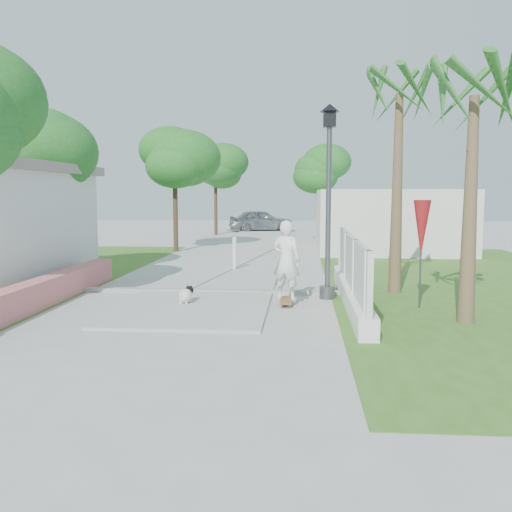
# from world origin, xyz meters

# --- Properties ---
(ground) EXTENTS (90.00, 90.00, 0.00)m
(ground) POSITION_xyz_m (0.00, 0.00, 0.00)
(ground) COLOR #B7B7B2
(ground) RESTS_ON ground
(path_strip) EXTENTS (3.20, 36.00, 0.06)m
(path_strip) POSITION_xyz_m (0.00, 20.00, 0.03)
(path_strip) COLOR #B7B7B2
(path_strip) RESTS_ON ground
(curb) EXTENTS (6.50, 0.25, 0.10)m
(curb) POSITION_xyz_m (0.00, 6.00, 0.05)
(curb) COLOR #999993
(curb) RESTS_ON ground
(grass_right) EXTENTS (8.00, 20.00, 0.01)m
(grass_right) POSITION_xyz_m (7.00, 8.00, 0.01)
(grass_right) COLOR #3D6A21
(grass_right) RESTS_ON ground
(pink_wall) EXTENTS (0.45, 8.20, 0.80)m
(pink_wall) POSITION_xyz_m (-3.30, 3.55, 0.31)
(pink_wall) COLOR #CE696D
(pink_wall) RESTS_ON ground
(lattice_fence) EXTENTS (0.35, 7.00, 1.50)m
(lattice_fence) POSITION_xyz_m (3.40, 5.00, 0.54)
(lattice_fence) COLOR white
(lattice_fence) RESTS_ON ground
(building_right) EXTENTS (6.00, 8.00, 2.60)m
(building_right) POSITION_xyz_m (6.00, 18.00, 1.30)
(building_right) COLOR silver
(building_right) RESTS_ON ground
(street_lamp) EXTENTS (0.44, 0.44, 4.44)m
(street_lamp) POSITION_xyz_m (2.90, 5.50, 2.43)
(street_lamp) COLOR #59595E
(street_lamp) RESTS_ON ground
(bollard) EXTENTS (0.14, 0.14, 1.09)m
(bollard) POSITION_xyz_m (0.20, 10.00, 0.58)
(bollard) COLOR white
(bollard) RESTS_ON ground
(patio_umbrella) EXTENTS (0.36, 0.36, 2.30)m
(patio_umbrella) POSITION_xyz_m (4.80, 4.50, 1.69)
(patio_umbrella) COLOR #59595E
(patio_umbrella) RESTS_ON ground
(tree_left_mid) EXTENTS (3.20, 3.20, 4.85)m
(tree_left_mid) POSITION_xyz_m (-5.48, 8.48, 3.50)
(tree_left_mid) COLOR #4C3826
(tree_left_mid) RESTS_ON ground
(tree_path_left) EXTENTS (3.40, 3.40, 5.23)m
(tree_path_left) POSITION_xyz_m (-2.98, 15.98, 3.82)
(tree_path_left) COLOR #4C3826
(tree_path_left) RESTS_ON ground
(tree_path_right) EXTENTS (3.00, 3.00, 4.79)m
(tree_path_right) POSITION_xyz_m (3.22, 19.98, 3.49)
(tree_path_right) COLOR #4C3826
(tree_path_right) RESTS_ON ground
(tree_path_far) EXTENTS (3.20, 3.20, 5.17)m
(tree_path_far) POSITION_xyz_m (-2.78, 25.98, 3.82)
(tree_path_far) COLOR #4C3826
(tree_path_far) RESTS_ON ground
(palm_far) EXTENTS (1.80, 1.80, 5.30)m
(palm_far) POSITION_xyz_m (4.60, 6.50, 4.48)
(palm_far) COLOR brown
(palm_far) RESTS_ON ground
(palm_near) EXTENTS (1.80, 1.80, 4.70)m
(palm_near) POSITION_xyz_m (5.40, 3.20, 3.95)
(palm_near) COLOR brown
(palm_near) RESTS_ON ground
(skateboarder) EXTENTS (2.56, 0.94, 1.86)m
(skateboarder) POSITION_xyz_m (1.62, 4.68, 0.92)
(skateboarder) COLOR olive
(skateboarder) RESTS_ON ground
(dog) EXTENTS (0.36, 0.62, 0.43)m
(dog) POSITION_xyz_m (-0.21, 4.45, 0.23)
(dog) COLOR white
(dog) RESTS_ON ground
(parked_car) EXTENTS (4.44, 2.64, 1.42)m
(parked_car) POSITION_xyz_m (-0.32, 29.36, 0.71)
(parked_car) COLOR #ABACB3
(parked_car) RESTS_ON ground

